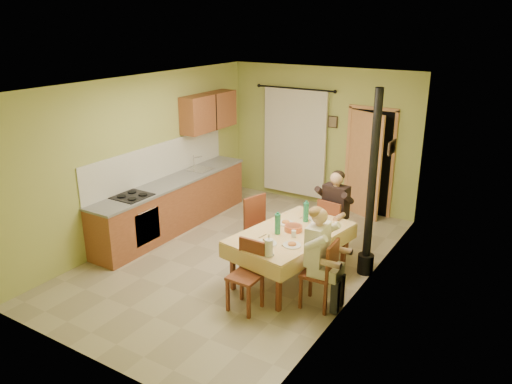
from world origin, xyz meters
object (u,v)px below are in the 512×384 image
Objects in this scene: chair_right at (319,287)px; chair_left at (262,241)px; man_right at (320,246)px; stove_flue at (370,210)px; man_far at (335,204)px; dining_table at (291,255)px; chair_far at (332,238)px; chair_near at (246,289)px.

chair_right is 0.96× the size of chair_left.
man_right is 1.25m from stove_flue.
man_right is (0.46, -1.55, 0.00)m from man_far.
dining_table is 1.45× the size of man_right.
man_far is 0.50× the size of stove_flue.
dining_table is 1.45× the size of man_far.
man_far is (0.20, 1.09, 0.50)m from dining_table.
stove_flue reaches higher than chair_left.
dining_table is 0.82m from chair_right.
chair_left is at bearing -135.70° from man_far.
man_far is at bearing 89.11° from dining_table.
man_right is (0.46, -1.53, 0.59)m from chair_far.
man_right reaches higher than chair_left.
dining_table is 1.34m from stove_flue.
chair_left is 0.73× the size of man_right.
chair_far is 1.71m from man_right.
dining_table is at bearing 51.72° from man_right.
man_far is at bearing 90.00° from chair_far.
dining_table is 1.10m from chair_far.
dining_table is 2.13× the size of chair_near.
chair_near is 0.68× the size of man_right.
man_far reaches higher than chair_right.
man_far is (-0.47, 1.55, 0.59)m from chair_right.
chair_near is at bearing 122.36° from man_right.
chair_left is (-0.91, -0.70, 0.00)m from chair_far.
stove_flue is at bearing -19.32° from man_far.
stove_flue is (0.21, 1.22, 0.73)m from chair_right.
chair_near is (-0.33, -2.10, -0.00)m from chair_far.
stove_flue is at bearing 50.32° from dining_table.
chair_left is at bearing 161.95° from dining_table.
chair_left is at bearing -166.32° from stove_flue.
chair_near is 2.22m from man_far.
chair_far is 0.35× the size of stove_flue.
man_far is (0.91, 0.72, 0.59)m from chair_left.
man_right is 0.50× the size of stove_flue.
man_far is at bearing 145.11° from chair_left.
dining_table is 1.22m from man_far.
chair_near is 0.98× the size of chair_right.
chair_right is 1.44m from stove_flue.
man_right is at bearing -100.59° from stove_flue.
dining_table is 1.04m from chair_near.
man_far is 1.00× the size of man_right.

